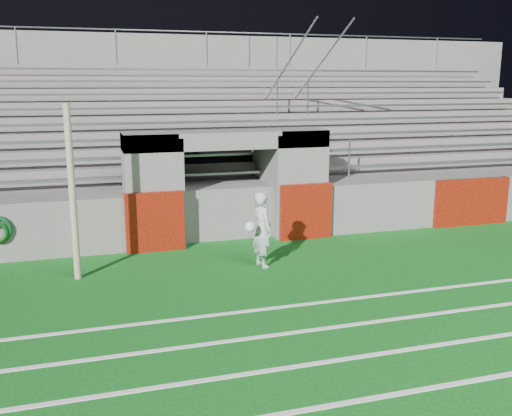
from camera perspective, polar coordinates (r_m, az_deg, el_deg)
name	(u,v)px	position (r m, az deg, el deg)	size (l,w,h in m)	color
ground	(274,286)	(10.67, 1.81, -7.83)	(90.00, 90.00, 0.00)	#0E5515
field_post	(72,194)	(11.19, -17.89, 1.38)	(0.13, 0.13, 3.34)	tan
stadium_structure	(192,156)	(17.88, -6.42, 5.23)	(26.00, 8.48, 5.42)	#615F5C
goalkeeper_with_ball	(262,229)	(11.58, 0.58, -2.13)	(0.69, 0.70, 1.56)	#B3BABE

